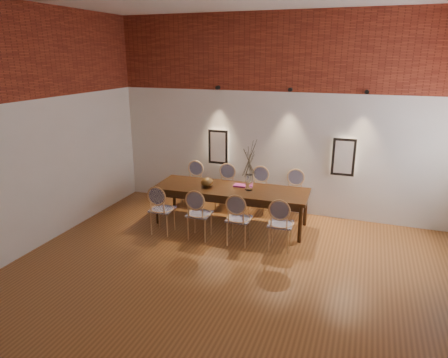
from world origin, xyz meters
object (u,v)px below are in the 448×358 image
(chair_far_c, at_px, (258,191))
(chair_near_b, at_px, (199,214))
(bowl, at_px, (207,182))
(vase, at_px, (249,182))
(dining_table, at_px, (231,206))
(book, at_px, (241,185))
(chair_far_d, at_px, (294,195))
(chair_near_c, at_px, (239,218))
(chair_near_d, at_px, (281,224))
(chair_near_a, at_px, (162,209))
(chair_far_a, at_px, (193,185))
(chair_far_b, at_px, (225,188))

(chair_far_c, bearing_deg, chair_near_b, 63.97)
(chair_near_b, height_order, bowl, chair_near_b)
(vase, relative_size, bowl, 1.25)
(chair_near_b, relative_size, chair_far_c, 1.00)
(dining_table, height_order, book, book)
(chair_near_b, relative_size, chair_far_d, 1.00)
(chair_near_c, bearing_deg, chair_near_b, 180.00)
(chair_near_b, height_order, chair_near_d, same)
(chair_near_b, distance_m, chair_near_d, 1.47)
(chair_near_c, distance_m, chair_near_d, 0.74)
(chair_near_b, distance_m, bowl, 0.80)
(chair_near_a, relative_size, vase, 3.13)
(chair_near_a, xyz_separation_m, bowl, (0.60, 0.73, 0.37))
(chair_near_a, height_order, chair_near_c, same)
(chair_near_b, distance_m, chair_far_a, 1.68)
(chair_near_a, bearing_deg, chair_near_b, 0.00)
(chair_far_a, xyz_separation_m, chair_far_d, (2.20, 0.09, 0.00))
(chair_far_b, bearing_deg, chair_far_c, -180.00)
(chair_far_c, relative_size, bowl, 3.92)
(chair_far_b, bearing_deg, vase, 133.77)
(chair_far_d, distance_m, book, 1.16)
(chair_far_b, xyz_separation_m, chair_far_c, (0.73, 0.03, 0.00))
(chair_near_a, distance_m, chair_far_b, 1.68)
(chair_near_c, height_order, chair_far_d, same)
(vase, bearing_deg, chair_far_c, 91.22)
(chair_far_c, xyz_separation_m, vase, (0.02, -0.75, 0.43))
(vase, bearing_deg, chair_far_a, 154.97)
(dining_table, xyz_separation_m, chair_near_d, (1.13, -0.71, 0.09))
(chair_near_b, distance_m, chair_near_c, 0.74)
(chair_near_a, distance_m, vase, 1.69)
(vase, height_order, bowl, vase)
(chair_near_d, relative_size, book, 3.62)
(dining_table, xyz_separation_m, chair_far_b, (-0.40, 0.74, 0.09))
(chair_near_a, distance_m, chair_far_c, 2.10)
(chair_far_d, height_order, vase, vase)
(dining_table, bearing_deg, bowl, -173.94)
(chair_far_b, bearing_deg, chair_near_b, 90.00)
(vase, distance_m, bowl, 0.83)
(chair_near_a, relative_size, chair_far_b, 1.00)
(chair_far_c, height_order, bowl, chair_far_c)
(chair_far_a, bearing_deg, bowl, 128.22)
(chair_near_c, xyz_separation_m, chair_far_a, (-1.53, 1.45, 0.00))
(chair_far_d, bearing_deg, vase, 45.12)
(chair_near_c, distance_m, chair_far_d, 1.68)
(dining_table, relative_size, chair_far_c, 3.13)
(chair_far_a, bearing_deg, chair_near_b, 116.03)
(chair_near_b, xyz_separation_m, chair_far_c, (0.67, 1.53, 0.00))
(chair_near_c, relative_size, chair_far_c, 1.00)
(chair_far_d, xyz_separation_m, bowl, (-1.54, -0.87, 0.37))
(chair_near_c, bearing_deg, chair_near_d, -0.00)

